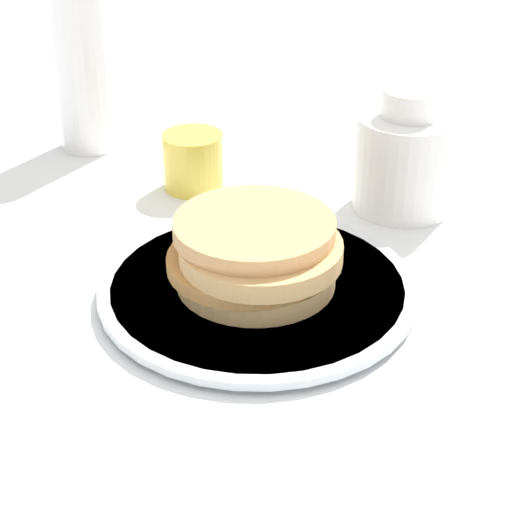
# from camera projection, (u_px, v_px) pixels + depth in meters

# --- Properties ---
(ground_plane) EXTENTS (4.00, 4.00, 0.00)m
(ground_plane) POSITION_uv_depth(u_px,v_px,m) (287.00, 304.00, 0.72)
(ground_plane) COLOR white
(plate) EXTENTS (0.27, 0.27, 0.01)m
(plate) POSITION_uv_depth(u_px,v_px,m) (256.00, 289.00, 0.73)
(plate) COLOR silver
(plate) RESTS_ON ground_plane
(pancake_stack) EXTENTS (0.15, 0.15, 0.06)m
(pancake_stack) POSITION_uv_depth(u_px,v_px,m) (256.00, 253.00, 0.71)
(pancake_stack) COLOR #DDB172
(pancake_stack) RESTS_ON plate
(juice_glass) EXTENTS (0.06, 0.06, 0.06)m
(juice_glass) POSITION_uv_depth(u_px,v_px,m) (193.00, 161.00, 0.90)
(juice_glass) COLOR yellow
(juice_glass) RESTS_ON ground_plane
(cream_jug) EXTENTS (0.10, 0.10, 0.13)m
(cream_jug) POSITION_uv_depth(u_px,v_px,m) (405.00, 158.00, 0.85)
(cream_jug) COLOR white
(cream_jug) RESTS_ON ground_plane
(water_bottle_near) EXTENTS (0.07, 0.07, 0.20)m
(water_bottle_near) POSITION_uv_depth(u_px,v_px,m) (83.00, 70.00, 0.97)
(water_bottle_near) COLOR white
(water_bottle_near) RESTS_ON ground_plane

